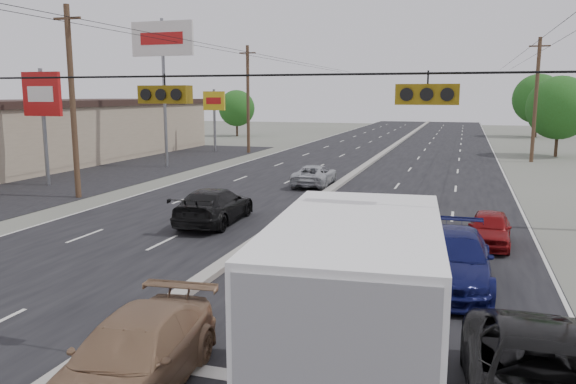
# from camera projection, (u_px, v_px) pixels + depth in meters

# --- Properties ---
(ground) EXTENTS (200.00, 200.00, 0.00)m
(ground) POSITION_uv_depth(u_px,v_px,m) (114.00, 345.00, 12.35)
(ground) COLOR #606356
(ground) RESTS_ON ground
(road_surface) EXTENTS (20.00, 160.00, 0.02)m
(road_surface) POSITION_uv_depth(u_px,v_px,m) (359.00, 171.00, 40.55)
(road_surface) COLOR black
(road_surface) RESTS_ON ground
(center_median) EXTENTS (0.50, 160.00, 0.20)m
(center_median) POSITION_uv_depth(u_px,v_px,m) (359.00, 170.00, 40.53)
(center_median) COLOR gray
(center_median) RESTS_ON ground
(strip_mall) EXTENTS (12.00, 42.00, 4.60)m
(strip_mall) POSITION_uv_depth(u_px,v_px,m) (14.00, 136.00, 43.14)
(strip_mall) COLOR tan
(strip_mall) RESTS_ON ground
(parking_lot) EXTENTS (10.00, 42.00, 0.02)m
(parking_lot) POSITION_uv_depth(u_px,v_px,m) (116.00, 171.00, 40.87)
(parking_lot) COLOR black
(parking_lot) RESTS_ON ground
(utility_pole_left_b) EXTENTS (1.60, 0.30, 10.00)m
(utility_pole_left_b) POSITION_uv_depth(u_px,v_px,m) (72.00, 102.00, 29.27)
(utility_pole_left_b) COLOR #422D1E
(utility_pole_left_b) RESTS_ON ground
(utility_pole_left_c) EXTENTS (1.60, 0.30, 10.00)m
(utility_pole_left_c) POSITION_uv_depth(u_px,v_px,m) (248.00, 99.00, 52.77)
(utility_pole_left_c) COLOR #422D1E
(utility_pole_left_c) RESTS_ON ground
(utility_pole_right_c) EXTENTS (1.60, 0.30, 10.00)m
(utility_pole_right_c) POSITION_uv_depth(u_px,v_px,m) (536.00, 99.00, 45.38)
(utility_pole_right_c) COLOR #422D1E
(utility_pole_right_c) RESTS_ON ground
(traffic_signals) EXTENTS (25.00, 0.30, 0.54)m
(traffic_signals) POSITION_uv_depth(u_px,v_px,m) (161.00, 92.00, 11.00)
(traffic_signals) COLOR black
(traffic_signals) RESTS_ON ground
(pole_sign_mid) EXTENTS (2.60, 0.25, 7.00)m
(pole_sign_mid) POSITION_uv_depth(u_px,v_px,m) (42.00, 101.00, 33.42)
(pole_sign_mid) COLOR slate
(pole_sign_mid) RESTS_ON ground
(pole_sign_billboard) EXTENTS (5.00, 0.25, 11.00)m
(pole_sign_billboard) POSITION_uv_depth(u_px,v_px,m) (163.00, 48.00, 41.44)
(pole_sign_billboard) COLOR slate
(pole_sign_billboard) RESTS_ON ground
(pole_sign_far) EXTENTS (2.20, 0.25, 6.00)m
(pole_sign_far) POSITION_uv_depth(u_px,v_px,m) (214.00, 106.00, 53.92)
(pole_sign_far) COLOR slate
(pole_sign_far) RESTS_ON ground
(tree_left_far) EXTENTS (4.80, 4.80, 6.12)m
(tree_left_far) POSITION_uv_depth(u_px,v_px,m) (237.00, 108.00, 74.62)
(tree_left_far) COLOR #382619
(tree_left_far) RESTS_ON ground
(tree_right_mid) EXTENTS (5.60, 5.60, 7.14)m
(tree_right_mid) POSITION_uv_depth(u_px,v_px,m) (559.00, 108.00, 49.48)
(tree_right_mid) COLOR #382619
(tree_right_mid) RESTS_ON ground
(tree_right_far) EXTENTS (6.40, 6.40, 8.16)m
(tree_right_far) POSITION_uv_depth(u_px,v_px,m) (538.00, 99.00, 72.58)
(tree_right_far) COLOR #382619
(tree_right_far) RESTS_ON ground
(box_truck) EXTENTS (3.00, 7.17, 3.55)m
(box_truck) POSITION_uv_depth(u_px,v_px,m) (359.00, 313.00, 9.46)
(box_truck) COLOR black
(box_truck) RESTS_ON ground
(tan_sedan) EXTENTS (2.41, 5.00, 1.41)m
(tan_sedan) POSITION_uv_depth(u_px,v_px,m) (133.00, 358.00, 10.23)
(tan_sedan) COLOR #8B684B
(tan_sedan) RESTS_ON ground
(red_sedan) EXTENTS (1.92, 4.39, 1.40)m
(red_sedan) POSITION_uv_depth(u_px,v_px,m) (304.00, 266.00, 15.79)
(red_sedan) COLOR #A7250A
(red_sedan) RESTS_ON ground
(queue_car_a) EXTENTS (1.55, 3.72, 1.26)m
(queue_car_a) POSITION_uv_depth(u_px,v_px,m) (350.00, 219.00, 22.07)
(queue_car_a) COLOR black
(queue_car_a) RESTS_ON ground
(queue_car_b) EXTENTS (1.91, 4.80, 1.55)m
(queue_car_b) POSITION_uv_depth(u_px,v_px,m) (357.00, 238.00, 18.60)
(queue_car_b) COLOR #BDBDBF
(queue_car_b) RESTS_ON ground
(queue_car_d) EXTENTS (2.24, 5.34, 1.54)m
(queue_car_d) POSITION_uv_depth(u_px,v_px,m) (453.00, 260.00, 16.11)
(queue_car_d) COLOR #0F134D
(queue_car_d) RESTS_ON ground
(queue_car_e) EXTENTS (1.69, 3.73, 1.24)m
(queue_car_e) POSITION_uv_depth(u_px,v_px,m) (490.00, 229.00, 20.46)
(queue_car_e) COLOR maroon
(queue_car_e) RESTS_ON ground
(oncoming_near) EXTENTS (2.41, 5.35, 1.52)m
(oncoming_near) POSITION_uv_depth(u_px,v_px,m) (214.00, 206.00, 23.95)
(oncoming_near) COLOR black
(oncoming_near) RESTS_ON ground
(oncoming_far) EXTENTS (2.27, 4.64, 1.27)m
(oncoming_far) POSITION_uv_depth(u_px,v_px,m) (315.00, 176.00, 33.92)
(oncoming_far) COLOR #A6A9AD
(oncoming_far) RESTS_ON ground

